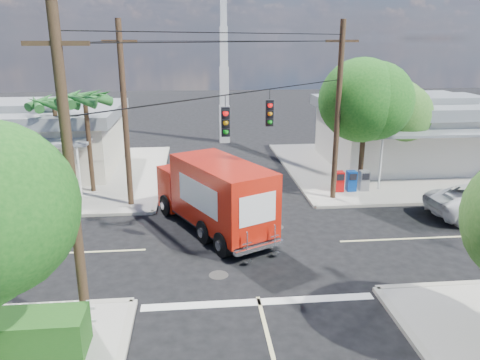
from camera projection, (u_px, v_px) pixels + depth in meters
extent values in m
plane|color=black|center=(245.00, 246.00, 19.11)|extent=(120.00, 120.00, 0.00)
cube|color=#AAA499|center=(394.00, 167.00, 30.59)|extent=(14.00, 14.00, 0.14)
cube|color=#A09C8E|center=(288.00, 169.00, 29.94)|extent=(0.25, 14.00, 0.14)
cube|color=#A09C8E|center=(450.00, 202.00, 23.92)|extent=(14.00, 0.25, 0.14)
cube|color=#AAA499|center=(47.00, 176.00, 28.54)|extent=(14.00, 14.00, 0.14)
cube|color=#A09C8E|center=(162.00, 173.00, 29.19)|extent=(0.25, 14.00, 0.14)
cube|color=#A09C8E|center=(2.00, 218.00, 21.87)|extent=(14.00, 0.25, 0.14)
cube|color=beige|center=(227.00, 177.00, 28.63)|extent=(0.12, 12.00, 0.01)
cube|color=beige|center=(476.00, 236.00, 20.04)|extent=(12.00, 0.12, 0.01)
cube|color=silver|center=(259.00, 302.00, 15.01)|extent=(7.50, 0.40, 0.01)
cube|color=beige|center=(412.00, 137.00, 31.17)|extent=(11.00, 8.00, 3.40)
cube|color=gray|center=(415.00, 106.00, 30.57)|extent=(11.80, 8.80, 0.70)
cube|color=gray|center=(416.00, 98.00, 30.43)|extent=(6.05, 4.40, 0.50)
cube|color=gray|center=(453.00, 133.00, 26.15)|extent=(9.90, 1.80, 0.15)
cylinder|color=silver|center=(380.00, 164.00, 25.40)|extent=(0.12, 0.12, 2.90)
cube|color=beige|center=(34.00, 144.00, 29.39)|extent=(10.00, 8.00, 3.20)
cube|color=gray|center=(30.00, 113.00, 28.82)|extent=(10.80, 8.80, 0.70)
cube|color=gray|center=(29.00, 105.00, 28.68)|extent=(5.50, 4.40, 0.50)
cube|color=gray|center=(1.00, 144.00, 24.40)|extent=(9.00, 1.80, 0.15)
cylinder|color=silver|center=(79.00, 171.00, 24.40)|extent=(0.12, 0.12, 2.70)
cube|color=silver|center=(224.00, 124.00, 37.77)|extent=(0.80, 0.80, 3.00)
cube|color=silver|center=(224.00, 86.00, 36.90)|extent=(0.70, 0.70, 3.00)
cube|color=silver|center=(224.00, 47.00, 36.03)|extent=(0.60, 0.60, 3.00)
cube|color=silver|center=(223.00, 5.00, 35.15)|extent=(0.50, 0.50, 3.00)
cylinder|color=#422D1C|center=(362.00, 151.00, 25.62)|extent=(0.28, 0.28, 4.10)
sphere|color=#165115|center=(366.00, 104.00, 24.88)|extent=(4.10, 4.10, 4.10)
sphere|color=#165115|center=(357.00, 99.00, 24.96)|extent=(3.33, 3.33, 3.33)
sphere|color=#165115|center=(374.00, 108.00, 24.66)|extent=(3.58, 3.58, 3.58)
cylinder|color=#422D1C|center=(391.00, 146.00, 28.03)|extent=(0.28, 0.28, 3.58)
sphere|color=#2D661E|center=(395.00, 109.00, 27.38)|extent=(3.58, 3.58, 3.58)
sphere|color=#2D661E|center=(387.00, 104.00, 27.47)|extent=(2.91, 2.91, 2.91)
sphere|color=#2D661E|center=(402.00, 111.00, 27.16)|extent=(3.14, 3.14, 3.14)
cylinder|color=#422D1C|center=(89.00, 146.00, 24.78)|extent=(0.24, 0.24, 5.00)
cone|color=#215E23|center=(103.00, 97.00, 24.11)|extent=(0.50, 2.06, 0.98)
cone|color=#215E23|center=(98.00, 95.00, 24.75)|extent=(1.92, 1.68, 0.98)
cone|color=#215E23|center=(84.00, 95.00, 24.85)|extent=(2.12, 0.95, 0.98)
cone|color=#215E23|center=(70.00, 96.00, 24.33)|extent=(1.34, 2.07, 0.98)
cone|color=#215E23|center=(66.00, 98.00, 23.58)|extent=(1.34, 2.07, 0.98)
cone|color=#215E23|center=(77.00, 99.00, 23.18)|extent=(2.12, 0.95, 0.98)
cone|color=#215E23|center=(93.00, 98.00, 23.41)|extent=(1.92, 1.68, 0.98)
cylinder|color=#422D1C|center=(59.00, 145.00, 26.08)|extent=(0.24, 0.24, 4.60)
cone|color=#215E23|center=(71.00, 101.00, 25.47)|extent=(0.50, 2.06, 0.98)
cone|color=#215E23|center=(68.00, 100.00, 26.11)|extent=(1.92, 1.68, 0.98)
cone|color=#215E23|center=(54.00, 99.00, 26.21)|extent=(2.12, 0.95, 0.98)
cone|color=#215E23|center=(40.00, 101.00, 25.68)|extent=(1.34, 2.07, 0.98)
cone|color=#215E23|center=(36.00, 102.00, 24.94)|extent=(1.34, 2.07, 0.98)
cone|color=#215E23|center=(45.00, 104.00, 24.53)|extent=(2.12, 0.95, 0.98)
cone|color=#215E23|center=(61.00, 103.00, 24.77)|extent=(1.92, 1.68, 0.98)
cylinder|color=#473321|center=(71.00, 181.00, 12.36)|extent=(0.28, 0.28, 9.00)
cube|color=#473321|center=(56.00, 43.00, 11.35)|extent=(1.60, 0.12, 0.12)
cylinder|color=#473321|center=(338.00, 114.00, 23.24)|extent=(0.28, 0.28, 9.00)
cube|color=#473321|center=(342.00, 41.00, 22.22)|extent=(1.60, 0.12, 0.12)
cylinder|color=#473321|center=(125.00, 118.00, 22.27)|extent=(0.28, 0.28, 9.00)
cube|color=#473321|center=(120.00, 41.00, 21.25)|extent=(1.60, 0.12, 0.12)
cylinder|color=black|center=(245.00, 92.00, 17.31)|extent=(10.43, 10.43, 0.04)
cube|color=black|center=(225.00, 122.00, 16.75)|extent=(0.30, 0.24, 1.05)
sphere|color=red|center=(226.00, 113.00, 16.52)|extent=(0.20, 0.20, 0.20)
cube|color=black|center=(269.00, 113.00, 18.73)|extent=(0.30, 0.24, 1.05)
sphere|color=red|center=(270.00, 105.00, 18.50)|extent=(0.20, 0.20, 0.20)
cube|color=silver|center=(89.00, 316.00, 13.12)|extent=(0.09, 0.06, 1.00)
cube|color=#B6090A|center=(339.00, 181.00, 25.35)|extent=(0.50, 0.50, 1.10)
cube|color=navy|center=(351.00, 181.00, 25.42)|extent=(0.50, 0.50, 1.10)
cube|color=slate|center=(364.00, 181.00, 25.48)|extent=(0.50, 0.50, 1.10)
cube|color=black|center=(213.00, 218.00, 20.68)|extent=(5.08, 7.28, 0.23)
cube|color=red|center=(185.00, 186.00, 22.71)|extent=(2.65, 2.37, 2.00)
cube|color=black|center=(179.00, 176.00, 23.12)|extent=(1.81, 1.07, 0.86)
cube|color=silver|center=(178.00, 194.00, 23.56)|extent=(1.92, 1.04, 0.32)
cube|color=red|center=(222.00, 194.00, 19.62)|extent=(4.42, 5.74, 2.64)
cube|color=white|center=(245.00, 186.00, 20.18)|extent=(1.50, 2.93, 1.18)
cube|color=white|center=(197.00, 195.00, 18.99)|extent=(1.50, 2.93, 1.18)
cube|color=white|center=(258.00, 209.00, 17.44)|extent=(1.47, 0.76, 1.18)
cube|color=silver|center=(259.00, 247.00, 17.78)|extent=(2.05, 1.19, 0.16)
cube|color=silver|center=(247.00, 243.00, 17.25)|extent=(0.39, 0.23, 0.91)
cube|color=silver|center=(275.00, 236.00, 17.91)|extent=(0.39, 0.23, 0.91)
cylinder|color=black|center=(167.00, 205.00, 22.28)|extent=(0.71, 1.02, 1.00)
cylinder|color=black|center=(205.00, 197.00, 23.35)|extent=(0.71, 1.02, 1.00)
cylinder|color=black|center=(223.00, 245.00, 18.01)|extent=(0.71, 1.02, 1.00)
cylinder|color=black|center=(267.00, 233.00, 19.09)|extent=(0.71, 1.02, 1.00)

